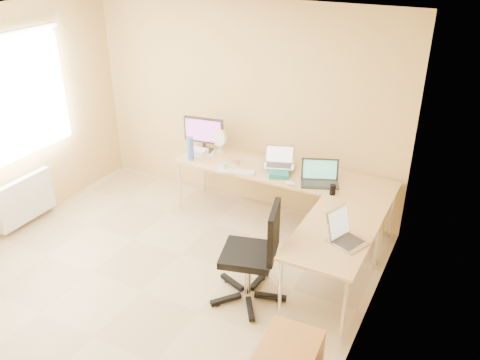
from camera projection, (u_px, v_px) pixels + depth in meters
The scene contains 23 objects.
floor at pixel (142, 291), 5.08m from camera, with size 4.50×4.50×0.00m, color tan.
ceiling at pixel (113, 28), 3.91m from camera, with size 4.50×4.50×0.00m, color white.
wall_back at pixel (243, 106), 6.28m from camera, with size 4.50×4.50×0.00m, color tan.
wall_right at pixel (360, 236), 3.64m from camera, with size 4.50×4.50×0.00m, color tan.
desk_main at pixel (281, 197), 6.09m from camera, with size 2.65×0.70×0.73m, color tan.
desk_return at pixel (332, 263), 4.89m from camera, with size 0.70×1.30×0.73m, color tan.
monitor at pixel (204, 134), 6.35m from camera, with size 0.52×0.17×0.45m, color black.
book_stack at pixel (279, 172), 5.84m from camera, with size 0.23×0.31×0.05m, color #196C67.
laptop_center at pixel (279, 158), 5.85m from camera, with size 0.35×0.27×0.23m, color silver.
laptop_black at pixel (320, 173), 5.55m from camera, with size 0.42×0.31×0.26m, color black.
keyboard at pixel (236, 172), 5.87m from camera, with size 0.44×0.12×0.02m, color silver.
mouse at pixel (290, 183), 5.59m from camera, with size 0.11×0.07×0.04m, color silver.
mug at pixel (224, 166), 5.93m from camera, with size 0.09×0.09×0.09m, color silver.
cd_stack at pixel (236, 163), 6.08m from camera, with size 0.11×0.11×0.03m, color silver.
water_bottle at pixel (190, 149), 6.13m from camera, with size 0.08×0.08×0.29m, color #486ECA.
papers at pixel (206, 152), 6.41m from camera, with size 0.20×0.29×0.01m, color silver.
white_box at pixel (198, 152), 6.32m from camera, with size 0.21×0.16×0.08m, color white.
desk_fan at pixel (220, 141), 6.35m from camera, with size 0.24×0.24×0.31m, color silver.
black_cup at pixel (333, 190), 5.37m from camera, with size 0.07×0.07×0.11m, color black.
laptop_return at pixel (349, 231), 4.51m from camera, with size 0.29×0.37×0.24m, color #B6B9CE.
office_chair at pixel (248, 255), 4.78m from camera, with size 0.63×0.63×1.06m, color black.
radiator at pixel (25, 199), 6.08m from camera, with size 0.09×0.80×0.55m, color white.
window at pixel (3, 104), 5.54m from camera, with size 0.10×1.80×1.40m, color white.
Camera 1 is at (2.74, -3.12, 3.31)m, focal length 37.46 mm.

